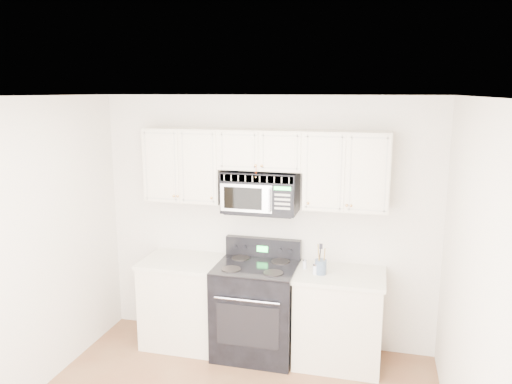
% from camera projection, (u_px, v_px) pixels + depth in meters
% --- Properties ---
extents(room, '(3.51, 3.51, 2.61)m').
position_uv_depth(room, '(211.00, 283.00, 3.54)').
color(room, brown).
rests_on(room, ground).
extents(base_cabinet_left, '(0.86, 0.65, 0.92)m').
position_uv_depth(base_cabinet_left, '(186.00, 304.00, 5.27)').
color(base_cabinet_left, beige).
rests_on(base_cabinet_left, ground).
extents(base_cabinet_right, '(0.86, 0.65, 0.92)m').
position_uv_depth(base_cabinet_right, '(338.00, 321.00, 4.89)').
color(base_cabinet_right, beige).
rests_on(base_cabinet_right, ground).
extents(range, '(0.80, 0.73, 1.13)m').
position_uv_depth(range, '(256.00, 308.00, 5.05)').
color(range, black).
rests_on(range, ground).
extents(upper_cabinets, '(2.44, 0.37, 0.75)m').
position_uv_depth(upper_cabinets, '(263.00, 164.00, 4.92)').
color(upper_cabinets, beige).
rests_on(upper_cabinets, ground).
extents(microwave, '(0.74, 0.42, 0.41)m').
position_uv_depth(microwave, '(260.00, 192.00, 4.96)').
color(microwave, black).
rests_on(microwave, ground).
extents(utensil_crock, '(0.11, 0.11, 0.30)m').
position_uv_depth(utensil_crock, '(321.00, 266.00, 4.76)').
color(utensil_crock, '#4B5E76').
rests_on(utensil_crock, base_cabinet_right).
extents(shaker_salt, '(0.04, 0.04, 0.09)m').
position_uv_depth(shaker_salt, '(305.00, 264.00, 4.90)').
color(shaker_salt, silver).
rests_on(shaker_salt, base_cabinet_right).
extents(shaker_pepper, '(0.04, 0.04, 0.11)m').
position_uv_depth(shaker_pepper, '(315.00, 269.00, 4.75)').
color(shaker_pepper, silver).
rests_on(shaker_pepper, base_cabinet_right).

